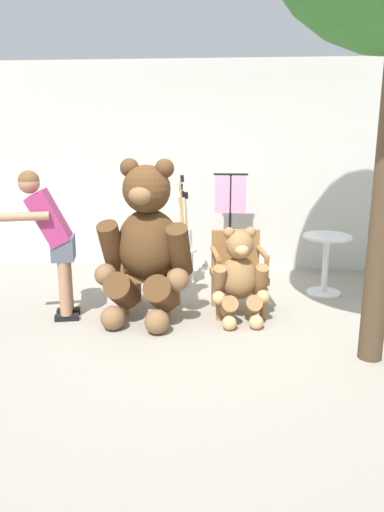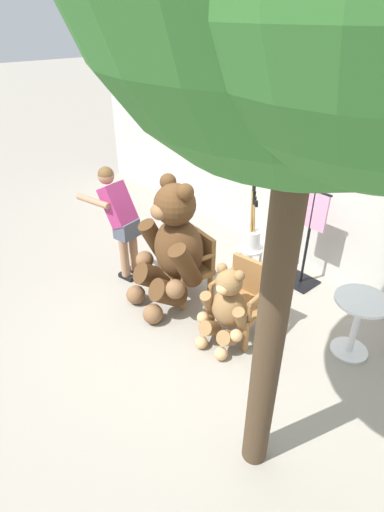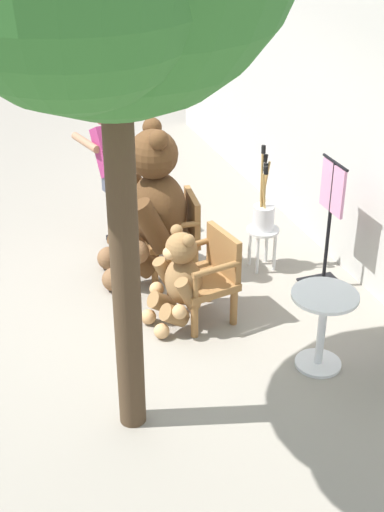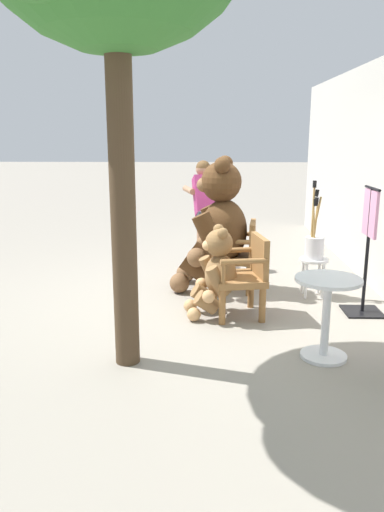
{
  "view_description": "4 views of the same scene",
  "coord_description": "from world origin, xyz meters",
  "px_view_note": "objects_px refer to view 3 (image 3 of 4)",
  "views": [
    {
      "loc": [
        0.45,
        -4.53,
        1.95
      ],
      "look_at": [
        0.01,
        0.13,
        0.73
      ],
      "focal_mm": 35.0,
      "sensor_mm": 36.0,
      "label": 1
    },
    {
      "loc": [
        2.79,
        -2.13,
        3.2
      ],
      "look_at": [
        -0.16,
        0.39,
        0.81
      ],
      "focal_mm": 28.0,
      "sensor_mm": 36.0,
      "label": 2
    },
    {
      "loc": [
        5.76,
        -1.44,
        3.81
      ],
      "look_at": [
        0.36,
        0.5,
        0.63
      ],
      "focal_mm": 50.0,
      "sensor_mm": 36.0,
      "label": 3
    },
    {
      "loc": [
        5.53,
        0.23,
        1.89
      ],
      "look_at": [
        0.25,
        0.08,
        0.6
      ],
      "focal_mm": 35.0,
      "sensor_mm": 36.0,
      "label": 4
    }
  ],
  "objects_px": {
    "teddy_bear_large": "(150,205)",
    "clothing_display_stand": "(329,223)",
    "wooden_chair_right": "(208,274)",
    "round_side_table": "(322,322)",
    "white_stool": "(263,238)",
    "teddy_bear_small": "(179,279)",
    "brush_bucket": "(264,213)",
    "person_visitor": "(113,164)",
    "wooden_chair_left": "(176,232)"
  },
  "relations": [
    {
      "from": "teddy_bear_large",
      "to": "clothing_display_stand",
      "type": "bearing_deg",
      "value": 62.47
    },
    {
      "from": "clothing_display_stand",
      "to": "wooden_chair_right",
      "type": "bearing_deg",
      "value": -85.08
    },
    {
      "from": "round_side_table",
      "to": "white_stool",
      "type": "bearing_deg",
      "value": 171.79
    },
    {
      "from": "teddy_bear_small",
      "to": "white_stool",
      "type": "bearing_deg",
      "value": 120.94
    },
    {
      "from": "teddy_bear_large",
      "to": "teddy_bear_small",
      "type": "xyz_separation_m",
      "value": [
        0.95,
        -0.02,
        -0.33
      ]
    },
    {
      "from": "teddy_bear_large",
      "to": "white_stool",
      "type": "xyz_separation_m",
      "value": [
        0.25,
        1.15,
        -0.45
      ]
    },
    {
      "from": "teddy_bear_large",
      "to": "brush_bucket",
      "type": "relative_size",
      "value": 1.79
    },
    {
      "from": "brush_bucket",
      "to": "clothing_display_stand",
      "type": "distance_m",
      "value": 0.72
    },
    {
      "from": "wooden_chair_right",
      "to": "round_side_table",
      "type": "relative_size",
      "value": 1.19
    },
    {
      "from": "person_visitor",
      "to": "round_side_table",
      "type": "xyz_separation_m",
      "value": [
        2.91,
        1.04,
        -0.46
      ]
    },
    {
      "from": "wooden_chair_right",
      "to": "teddy_bear_small",
      "type": "xyz_separation_m",
      "value": [
        0.02,
        -0.29,
        0.01
      ]
    },
    {
      "from": "wooden_chair_left",
      "to": "teddy_bear_small",
      "type": "relative_size",
      "value": 0.88
    },
    {
      "from": "round_side_table",
      "to": "wooden_chair_left",
      "type": "bearing_deg",
      "value": -162.06
    },
    {
      "from": "white_stool",
      "to": "wooden_chair_left",
      "type": "bearing_deg",
      "value": -104.91
    },
    {
      "from": "wooden_chair_left",
      "to": "round_side_table",
      "type": "distance_m",
      "value": 2.05
    },
    {
      "from": "person_visitor",
      "to": "teddy_bear_large",
      "type": "bearing_deg",
      "value": 8.22
    },
    {
      "from": "teddy_bear_large",
      "to": "person_visitor",
      "type": "bearing_deg",
      "value": -171.78
    },
    {
      "from": "teddy_bear_small",
      "to": "brush_bucket",
      "type": "bearing_deg",
      "value": 121.0
    },
    {
      "from": "teddy_bear_large",
      "to": "clothing_display_stand",
      "type": "distance_m",
      "value": 1.78
    },
    {
      "from": "white_stool",
      "to": "brush_bucket",
      "type": "xyz_separation_m",
      "value": [
        0.0,
        -0.0,
        0.29
      ]
    },
    {
      "from": "person_visitor",
      "to": "white_stool",
      "type": "bearing_deg",
      "value": 47.03
    },
    {
      "from": "wooden_chair_right",
      "to": "teddy_bear_large",
      "type": "height_order",
      "value": "teddy_bear_large"
    },
    {
      "from": "teddy_bear_small",
      "to": "round_side_table",
      "type": "distance_m",
      "value": 1.37
    },
    {
      "from": "wooden_chair_left",
      "to": "white_stool",
      "type": "distance_m",
      "value": 0.91
    },
    {
      "from": "wooden_chair_left",
      "to": "white_stool",
      "type": "relative_size",
      "value": 1.87
    },
    {
      "from": "white_stool",
      "to": "clothing_display_stand",
      "type": "distance_m",
      "value": 0.8
    },
    {
      "from": "wooden_chair_left",
      "to": "round_side_table",
      "type": "xyz_separation_m",
      "value": [
        1.95,
        0.63,
        -0.01
      ]
    },
    {
      "from": "wooden_chair_right",
      "to": "round_side_table",
      "type": "bearing_deg",
      "value": 31.46
    },
    {
      "from": "teddy_bear_large",
      "to": "round_side_table",
      "type": "xyz_separation_m",
      "value": [
        1.97,
        0.9,
        -0.36
      ]
    },
    {
      "from": "teddy_bear_small",
      "to": "brush_bucket",
      "type": "distance_m",
      "value": 1.37
    },
    {
      "from": "wooden_chair_left",
      "to": "wooden_chair_right",
      "type": "bearing_deg",
      "value": -0.03
    },
    {
      "from": "wooden_chair_right",
      "to": "teddy_bear_small",
      "type": "relative_size",
      "value": 0.88
    },
    {
      "from": "teddy_bear_small",
      "to": "round_side_table",
      "type": "height_order",
      "value": "teddy_bear_small"
    },
    {
      "from": "brush_bucket",
      "to": "teddy_bear_small",
      "type": "bearing_deg",
      "value": -59.0
    },
    {
      "from": "wooden_chair_right",
      "to": "clothing_display_stand",
      "type": "xyz_separation_m",
      "value": [
        -0.11,
        1.31,
        0.26
      ]
    },
    {
      "from": "teddy_bear_large",
      "to": "person_visitor",
      "type": "height_order",
      "value": "teddy_bear_large"
    },
    {
      "from": "wooden_chair_right",
      "to": "clothing_display_stand",
      "type": "distance_m",
      "value": 1.34
    },
    {
      "from": "brush_bucket",
      "to": "white_stool",
      "type": "bearing_deg",
      "value": 90.15
    },
    {
      "from": "teddy_bear_small",
      "to": "clothing_display_stand",
      "type": "relative_size",
      "value": 0.71
    },
    {
      "from": "person_visitor",
      "to": "teddy_bear_small",
      "type": "bearing_deg",
      "value": 3.37
    },
    {
      "from": "wooden_chair_right",
      "to": "teddy_bear_large",
      "type": "xyz_separation_m",
      "value": [
        -0.93,
        -0.27,
        0.34
      ]
    },
    {
      "from": "brush_bucket",
      "to": "round_side_table",
      "type": "relative_size",
      "value": 1.28
    },
    {
      "from": "teddy_bear_small",
      "to": "white_stool",
      "type": "distance_m",
      "value": 1.37
    },
    {
      "from": "person_visitor",
      "to": "round_side_table",
      "type": "relative_size",
      "value": 2.13
    },
    {
      "from": "teddy_bear_small",
      "to": "clothing_display_stand",
      "type": "distance_m",
      "value": 1.63
    },
    {
      "from": "wooden_chair_left",
      "to": "round_side_table",
      "type": "height_order",
      "value": "wooden_chair_left"
    },
    {
      "from": "wooden_chair_right",
      "to": "white_stool",
      "type": "xyz_separation_m",
      "value": [
        -0.68,
        0.88,
        -0.11
      ]
    },
    {
      "from": "wooden_chair_left",
      "to": "wooden_chair_right",
      "type": "distance_m",
      "value": 0.92
    },
    {
      "from": "person_visitor",
      "to": "white_stool",
      "type": "xyz_separation_m",
      "value": [
        1.19,
        1.28,
        -0.56
      ]
    },
    {
      "from": "person_visitor",
      "to": "brush_bucket",
      "type": "xyz_separation_m",
      "value": [
        1.19,
        1.28,
        -0.27
      ]
    }
  ]
}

